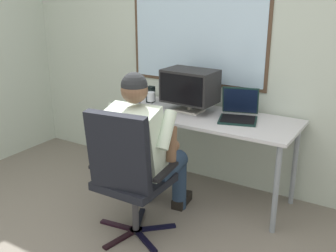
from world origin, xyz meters
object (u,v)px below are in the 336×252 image
at_px(person_seated, 144,147).
at_px(laptop, 239,111).
at_px(desk, 203,123).
at_px(desk_speaker, 151,94).
at_px(office_chair, 127,170).
at_px(coffee_mug, 136,104).
at_px(crt_monitor, 190,87).
at_px(wine_glass, 151,98).

relative_size(person_seated, laptop, 3.09).
height_order(desk, desk_speaker, desk_speaker).
bearing_deg(office_chair, person_seated, 96.38).
xyz_separation_m(desk_speaker, coffee_mug, (0.00, -0.25, -0.03)).
distance_m(person_seated, crt_monitor, 0.76).
bearing_deg(coffee_mug, office_chair, -58.67).
height_order(office_chair, desk_speaker, office_chair).
height_order(office_chair, coffee_mug, office_chair).
bearing_deg(crt_monitor, laptop, 4.17).
height_order(desk, crt_monitor, crt_monitor).
height_order(person_seated, crt_monitor, person_seated).
xyz_separation_m(crt_monitor, desk_speaker, (-0.46, 0.07, -0.15)).
distance_m(office_chair, coffee_mug, 0.93).
height_order(office_chair, person_seated, person_seated).
xyz_separation_m(desk, coffee_mug, (-0.61, -0.14, 0.12)).
xyz_separation_m(desk, crt_monitor, (-0.15, 0.04, 0.30)).
bearing_deg(wine_glass, crt_monitor, 22.30).
bearing_deg(laptop, office_chair, -113.96).
relative_size(crt_monitor, coffee_mug, 4.98).
relative_size(person_seated, coffee_mug, 13.33).
relative_size(office_chair, laptop, 2.53).
relative_size(person_seated, crt_monitor, 2.68).
distance_m(office_chair, crt_monitor, 1.03).
bearing_deg(office_chair, coffee_mug, 121.33).
xyz_separation_m(laptop, desk_speaker, (-0.90, 0.04, 0.01)).
xyz_separation_m(crt_monitor, laptop, (0.45, 0.03, -0.16)).
height_order(desk, wine_glass, wine_glass).
distance_m(laptop, coffee_mug, 0.92).
relative_size(desk, coffee_mug, 17.37).
xyz_separation_m(person_seated, crt_monitor, (0.02, 0.68, 0.33)).
bearing_deg(laptop, crt_monitor, -175.83).
bearing_deg(office_chair, crt_monitor, 90.84).
xyz_separation_m(office_chair, laptop, (0.43, 0.97, 0.25)).
bearing_deg(desk_speaker, laptop, -2.48).
height_order(laptop, wine_glass, laptop).
relative_size(person_seated, wine_glass, 7.77).
bearing_deg(office_chair, desk, 81.21).
xyz_separation_m(desk, laptop, (0.29, 0.07, 0.14)).
bearing_deg(laptop, coffee_mug, -166.87).
distance_m(person_seated, laptop, 0.87).
bearing_deg(coffee_mug, person_seated, -49.11).
bearing_deg(crt_monitor, coffee_mug, -158.61).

